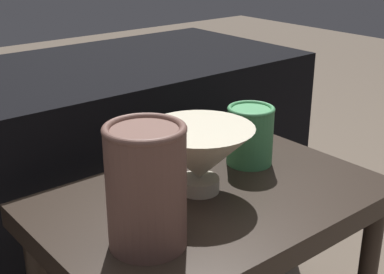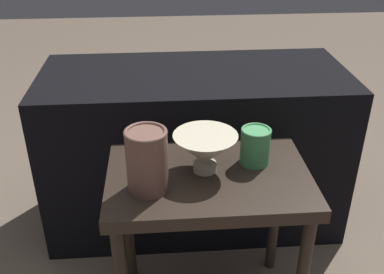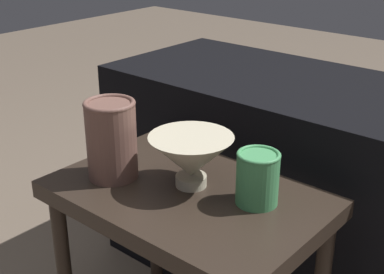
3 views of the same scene
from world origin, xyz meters
name	(u,v)px [view 2 (image 2 of 3)]	position (x,y,z in m)	size (l,w,h in m)	color
table	(208,196)	(0.00, 0.00, 0.45)	(0.58, 0.38, 0.53)	#2D231C
couch_backdrop	(194,148)	(0.00, 0.50, 0.32)	(1.15, 0.50, 0.65)	black
bowl	(205,150)	(-0.01, 0.02, 0.60)	(0.18, 0.18, 0.12)	beige
vase_textured_left	(147,160)	(-0.17, -0.06, 0.62)	(0.11, 0.11, 0.18)	brown
vase_colorful_right	(255,145)	(0.14, 0.05, 0.59)	(0.09, 0.09, 0.11)	#47995B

